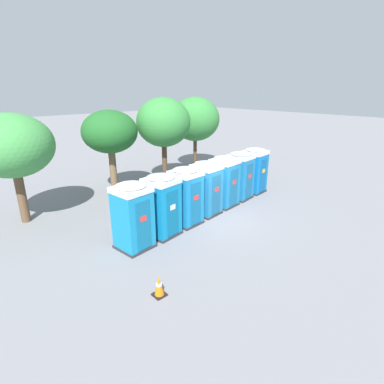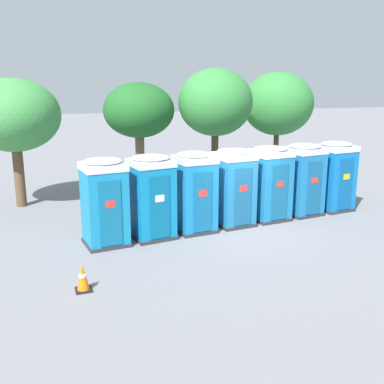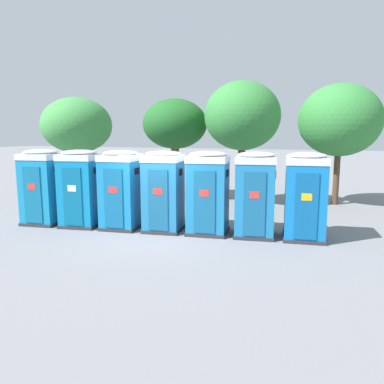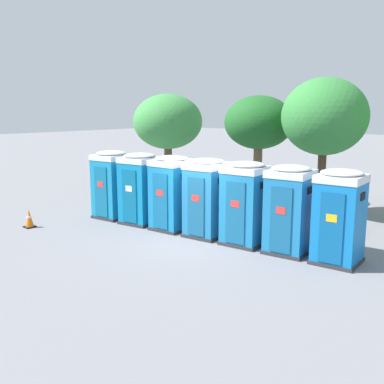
% 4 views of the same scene
% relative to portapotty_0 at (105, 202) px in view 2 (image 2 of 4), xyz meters
% --- Properties ---
extents(ground_plane, '(120.00, 120.00, 0.00)m').
position_rel_portapotty_0_xyz_m(ground_plane, '(4.31, -0.01, -1.28)').
color(ground_plane, slate).
extents(portapotty_0, '(1.32, 1.32, 2.54)m').
position_rel_portapotty_0_xyz_m(portapotty_0, '(0.00, 0.00, 0.00)').
color(portapotty_0, '#2D2D33').
rests_on(portapotty_0, ground).
extents(portapotty_1, '(1.36, 1.36, 2.54)m').
position_rel_portapotty_0_xyz_m(portapotty_1, '(1.42, 0.13, -0.00)').
color(portapotty_1, '#2D2D33').
rests_on(portapotty_1, ground).
extents(portapotty_2, '(1.27, 1.30, 2.54)m').
position_rel_portapotty_0_xyz_m(portapotty_2, '(2.84, 0.29, 0.00)').
color(portapotty_2, '#2D2D33').
rests_on(portapotty_2, ground).
extents(portapotty_3, '(1.29, 1.32, 2.54)m').
position_rel_portapotty_0_xyz_m(portapotty_3, '(4.26, 0.45, 0.00)').
color(portapotty_3, '#2D2D33').
rests_on(portapotty_3, ground).
extents(portapotty_4, '(1.33, 1.31, 2.54)m').
position_rel_portapotty_0_xyz_m(portapotty_4, '(5.68, 0.60, -0.00)').
color(portapotty_4, '#2D2D33').
rests_on(portapotty_4, ground).
extents(portapotty_5, '(1.33, 1.34, 2.54)m').
position_rel_portapotty_0_xyz_m(portapotty_5, '(7.10, 0.75, 0.00)').
color(portapotty_5, '#2D2D33').
rests_on(portapotty_5, ground).
extents(portapotty_6, '(1.29, 1.31, 2.54)m').
position_rel_portapotty_0_xyz_m(portapotty_6, '(8.53, 0.87, 0.00)').
color(portapotty_6, '#2D2D33').
rests_on(portapotty_6, ground).
extents(street_tree_0, '(2.95, 2.95, 4.63)m').
position_rel_portapotty_0_xyz_m(street_tree_0, '(2.48, 6.00, 2.16)').
color(street_tree_0, brown).
rests_on(street_tree_0, ground).
extents(street_tree_1, '(3.17, 3.17, 5.22)m').
position_rel_portapotty_0_xyz_m(street_tree_1, '(5.71, 5.50, 2.48)').
color(street_tree_1, '#4C3826').
rests_on(street_tree_1, ground).
extents(street_tree_2, '(3.42, 3.42, 5.13)m').
position_rel_portapotty_0_xyz_m(street_tree_2, '(9.58, 6.90, 2.31)').
color(street_tree_2, '#4C3826').
rests_on(street_tree_2, ground).
extents(street_tree_3, '(3.37, 3.37, 4.77)m').
position_rel_portapotty_0_xyz_m(street_tree_3, '(-2.35, 5.31, 2.13)').
color(street_tree_3, brown).
rests_on(street_tree_3, ground).
extents(traffic_cone, '(0.36, 0.36, 0.64)m').
position_rel_portapotty_0_xyz_m(traffic_cone, '(-0.99, -2.87, -0.97)').
color(traffic_cone, black).
rests_on(traffic_cone, ground).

